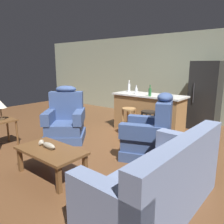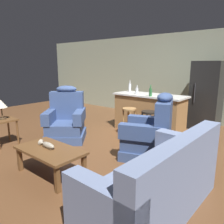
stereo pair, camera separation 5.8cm
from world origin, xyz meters
name	(u,v)px [view 2 (the right image)]	position (x,y,z in m)	size (l,w,h in m)	color
ground_plane	(115,146)	(0.00, 0.00, 0.00)	(12.00, 12.00, 0.00)	brown
back_wall	(180,77)	(0.00, 3.12, 1.30)	(12.00, 0.05, 2.60)	#9EA88E
coffee_table	(50,152)	(-0.02, -1.56, 0.36)	(1.10, 0.60, 0.42)	brown
fish_figurine	(47,145)	(-0.10, -1.56, 0.46)	(0.34, 0.10, 0.10)	#4C3823
couch	(157,184)	(1.66, -1.29, 0.34)	(0.90, 1.92, 0.94)	#707FA3
recliner_near_lamp	(66,121)	(-1.18, -0.33, 0.42)	(1.18, 1.18, 1.20)	#384C7A
recliner_near_island	(151,135)	(0.82, 0.02, 0.42)	(1.09, 1.09, 1.20)	#384C7A
end_table	(3,124)	(-1.86, -1.44, 0.46)	(0.48, 0.48, 0.56)	brown
table_lamp	(1,105)	(-1.85, -1.43, 0.87)	(0.24, 0.24, 0.41)	#4C3823
kitchen_island	(149,113)	(0.00, 1.35, 0.48)	(1.80, 0.70, 0.95)	#9E7042
bar_stool_left	(129,117)	(-0.16, 0.72, 0.47)	(0.32, 0.32, 0.68)	#A87A47
bar_stool_right	(148,120)	(0.35, 0.72, 0.47)	(0.32, 0.32, 0.68)	black
refrigerator	(206,96)	(0.99, 2.55, 0.88)	(0.70, 0.69, 1.76)	black
bottle_tall_green	(150,92)	(0.17, 1.08, 1.05)	(0.07, 0.07, 0.27)	#2D6B38
bottle_short_amber	(130,87)	(-0.70, 1.50, 1.07)	(0.07, 0.07, 0.31)	silver
bottle_wine_dark	(137,91)	(-0.30, 1.23, 1.03)	(0.08, 0.08, 0.22)	silver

